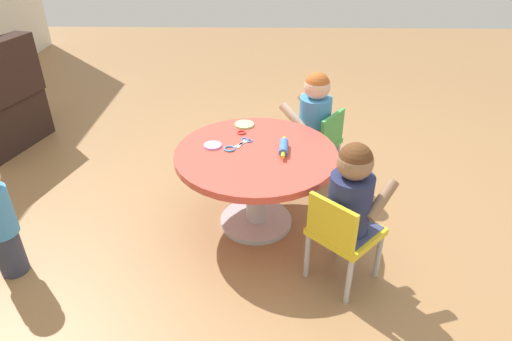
{
  "coord_description": "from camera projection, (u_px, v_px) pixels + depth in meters",
  "views": [
    {
      "loc": [
        -2.2,
        -0.04,
        1.71
      ],
      "look_at": [
        0.0,
        0.0,
        0.38
      ],
      "focal_mm": 31.25,
      "sensor_mm": 36.0,
      "label": 1
    }
  ],
  "objects": [
    {
      "name": "ground_plane",
      "position": [
        256.0,
        222.0,
        2.77
      ],
      "size": [
        10.0,
        10.0,
        0.0
      ],
      "primitive_type": "plane",
      "color": "#9E7247"
    },
    {
      "name": "cookie_cutter_0",
      "position": [
        229.0,
        149.0,
        2.52
      ],
      "size": [
        0.07,
        0.07,
        0.01
      ],
      "primitive_type": "torus",
      "color": "#3F99D8",
      "rests_on": "craft_table"
    },
    {
      "name": "rolling_pin",
      "position": [
        284.0,
        147.0,
        2.5
      ],
      "size": [
        0.23,
        0.06,
        0.05
      ],
      "color": "#3F72CC",
      "rests_on": "craft_table"
    },
    {
      "name": "seated_child_left",
      "position": [
        352.0,
        192.0,
        2.1
      ],
      "size": [
        0.43,
        0.43,
        0.51
      ],
      "color": "#3F4772",
      "rests_on": "ground"
    },
    {
      "name": "seated_child_right",
      "position": [
        315.0,
        110.0,
        2.93
      ],
      "size": [
        0.42,
        0.44,
        0.51
      ],
      "color": "#3F4772",
      "rests_on": "ground"
    },
    {
      "name": "playdough_blob_0",
      "position": [
        213.0,
        145.0,
        2.56
      ],
      "size": [
        0.1,
        0.1,
        0.01
      ],
      "primitive_type": "cylinder",
      "color": "#CC99E5",
      "rests_on": "craft_table"
    },
    {
      "name": "child_chair_right",
      "position": [
        317.0,
        142.0,
        3.02
      ],
      "size": [
        0.42,
        0.42,
        0.54
      ],
      "color": "#B7B7BC",
      "rests_on": "ground"
    },
    {
      "name": "playdough_blob_1",
      "position": [
        244.0,
        125.0,
        2.79
      ],
      "size": [
        0.12,
        0.12,
        0.01
      ],
      "primitive_type": "cylinder",
      "color": "#B2E58C",
      "rests_on": "craft_table"
    },
    {
      "name": "craft_scissors",
      "position": [
        244.0,
        142.0,
        2.6
      ],
      "size": [
        0.14,
        0.12,
        0.01
      ],
      "color": "silver",
      "rests_on": "craft_table"
    },
    {
      "name": "craft_table",
      "position": [
        256.0,
        169.0,
        2.56
      ],
      "size": [
        0.92,
        0.92,
        0.5
      ],
      "color": "silver",
      "rests_on": "ground"
    },
    {
      "name": "cookie_cutter_1",
      "position": [
        242.0,
        132.0,
        2.7
      ],
      "size": [
        0.06,
        0.06,
        0.01
      ],
      "primitive_type": "torus",
      "color": "red",
      "rests_on": "craft_table"
    },
    {
      "name": "child_chair_left",
      "position": [
        342.0,
        233.0,
        2.19
      ],
      "size": [
        0.42,
        0.42,
        0.54
      ],
      "color": "#B7B7BC",
      "rests_on": "ground"
    }
  ]
}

